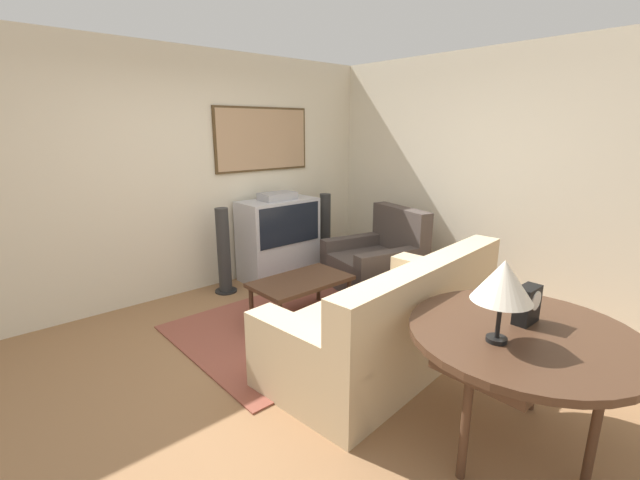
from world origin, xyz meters
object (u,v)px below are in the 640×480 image
object	(u,v)px
couch	(390,325)
coffee_table	(301,284)
console_table	(523,341)
speaker_tower_left	(224,253)
tv	(279,238)
speaker_tower_right	(325,232)
table_lamp	(503,282)
armchair	(377,262)
mantel_clock	(527,305)

from	to	relation	value
couch	coffee_table	world-z (taller)	couch
console_table	speaker_tower_left	size ratio (longest dim) A/B	1.28
tv	console_table	xyz separation A→B (m)	(-0.75, -3.37, 0.18)
coffee_table	speaker_tower_right	bearing A→B (deg)	40.14
table_lamp	speaker_tower_left	size ratio (longest dim) A/B	0.46
console_table	speaker_tower_right	size ratio (longest dim) A/B	1.28
armchair	speaker_tower_right	distance (m)	1.04
coffee_table	console_table	bearing A→B (deg)	-94.41
coffee_table	table_lamp	xyz separation A→B (m)	(-0.40, -2.15, 0.72)
tv	speaker_tower_right	distance (m)	0.78
tv	speaker_tower_right	bearing A→B (deg)	-0.64
armchair	table_lamp	size ratio (longest dim) A/B	2.51
speaker_tower_right	console_table	bearing A→B (deg)	-114.61
console_table	speaker_tower_right	bearing A→B (deg)	65.39
speaker_tower_right	coffee_table	bearing A→B (deg)	-139.86
coffee_table	speaker_tower_right	world-z (taller)	speaker_tower_right
armchair	speaker_tower_right	world-z (taller)	speaker_tower_right
couch	console_table	world-z (taller)	couch
couch	table_lamp	size ratio (longest dim) A/B	4.72
armchair	mantel_clock	xyz separation A→B (m)	(-1.35, -2.29, 0.58)
couch	speaker_tower_right	distance (m)	2.61
speaker_tower_right	tv	bearing A→B (deg)	179.36
table_lamp	speaker_tower_left	xyz separation A→B (m)	(0.20, 3.31, -0.62)
armchair	console_table	bearing A→B (deg)	-18.98
console_table	table_lamp	distance (m)	0.47
console_table	mantel_clock	xyz separation A→B (m)	(0.11, 0.05, 0.17)
mantel_clock	speaker_tower_left	xyz separation A→B (m)	(-0.14, 3.31, -0.40)
coffee_table	console_table	size ratio (longest dim) A/B	0.76
tv	armchair	world-z (taller)	tv
table_lamp	armchair	bearing A→B (deg)	53.51
table_lamp	speaker_tower_right	size ratio (longest dim) A/B	0.46
couch	speaker_tower_left	size ratio (longest dim) A/B	2.16
table_lamp	tv	bearing A→B (deg)	73.42
tv	couch	size ratio (longest dim) A/B	0.51
table_lamp	speaker_tower_left	distance (m)	3.37
couch	console_table	distance (m)	1.20
couch	console_table	xyz separation A→B (m)	(-0.21, -1.12, 0.38)
tv	mantel_clock	size ratio (longest dim) A/B	4.88
couch	mantel_clock	world-z (taller)	mantel_clock
couch	armchair	xyz separation A→B (m)	(1.25, 1.23, -0.03)
coffee_table	mantel_clock	bearing A→B (deg)	-91.47
armchair	speaker_tower_right	xyz separation A→B (m)	(0.08, 1.02, 0.18)
console_table	table_lamp	world-z (taller)	table_lamp
speaker_tower_left	tv	bearing A→B (deg)	0.64
speaker_tower_left	speaker_tower_right	bearing A→B (deg)	0.00
table_lamp	speaker_tower_left	bearing A→B (deg)	86.46
couch	coffee_table	bearing A→B (deg)	-93.00
console_table	speaker_tower_left	world-z (taller)	speaker_tower_left
tv	console_table	world-z (taller)	tv
table_lamp	mantel_clock	bearing A→B (deg)	-0.17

